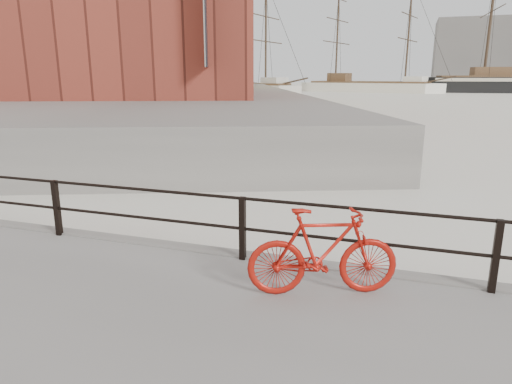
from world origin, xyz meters
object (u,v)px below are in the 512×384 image
Objects in this scene: schooner_mid at (368,92)px; schooner_left at (235,94)px; workboat_near at (117,114)px; workboat_far at (175,99)px; bicycle at (323,252)px.

schooner_left is at bearing -125.26° from schooner_mid.
schooner_mid is 59.23m from workboat_near.
workboat_near is at bearing -104.17° from workboat_far.
schooner_left is 40.33m from workboat_near.
bicycle is at bearing -90.82° from workboat_far.
workboat_near is (-22.11, 27.02, -0.93)m from bicycle.
schooner_mid is 26.48m from schooner_left.
workboat_far is at bearing 63.15° from workboat_near.
schooner_left reaches higher than workboat_near.
workboat_near reaches higher than bicycle.
schooner_mid is (-6.88, 84.25, -0.93)m from bicycle.
workboat_near is at bearing 107.90° from bicycle.
schooner_left is at bearing 90.55° from bicycle.
schooner_mid reaches higher than schooner_left.
bicycle is 0.07× the size of schooner_mid.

